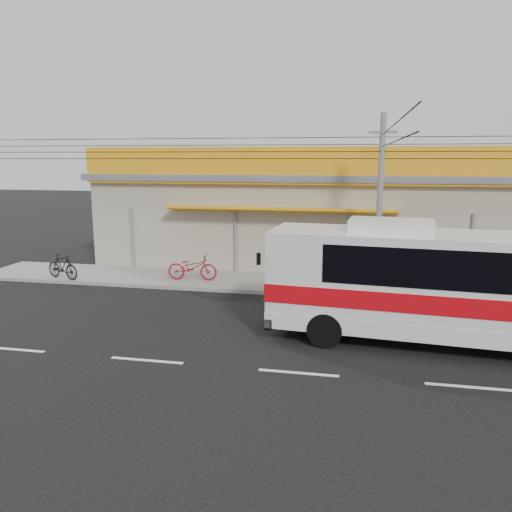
% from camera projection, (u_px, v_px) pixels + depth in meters
% --- Properties ---
extents(ground, '(120.00, 120.00, 0.00)m').
position_uv_depth(ground, '(308.00, 338.00, 14.76)').
color(ground, black).
rests_on(ground, ground).
extents(sidewalk, '(30.00, 3.20, 0.15)m').
position_uv_depth(sidewalk, '(322.00, 285.00, 20.51)').
color(sidewalk, gray).
rests_on(sidewalk, ground).
extents(lane_markings, '(50.00, 0.12, 0.01)m').
position_uv_depth(lane_markings, '(298.00, 373.00, 12.35)').
color(lane_markings, silver).
rests_on(lane_markings, ground).
extents(storefront_building, '(22.60, 9.20, 5.70)m').
position_uv_depth(storefront_building, '(330.00, 216.00, 25.41)').
color(storefront_building, '#A19982').
rests_on(storefront_building, ground).
extents(coach_bus, '(11.65, 3.41, 3.54)m').
position_uv_depth(coach_bus, '(485.00, 283.00, 13.58)').
color(coach_bus, silver).
rests_on(coach_bus, ground).
extents(motorbike_red, '(2.15, 0.91, 1.10)m').
position_uv_depth(motorbike_red, '(192.00, 267.00, 21.03)').
color(motorbike_red, maroon).
rests_on(motorbike_red, sidewalk).
extents(motorbike_dark, '(1.88, 1.09, 1.09)m').
position_uv_depth(motorbike_dark, '(62.00, 266.00, 21.23)').
color(motorbike_dark, black).
rests_on(motorbike_dark, sidewalk).
extents(utility_pole, '(34.00, 14.00, 6.83)m').
position_uv_depth(utility_pole, '(382.00, 147.00, 18.06)').
color(utility_pole, slate).
rests_on(utility_pole, ground).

